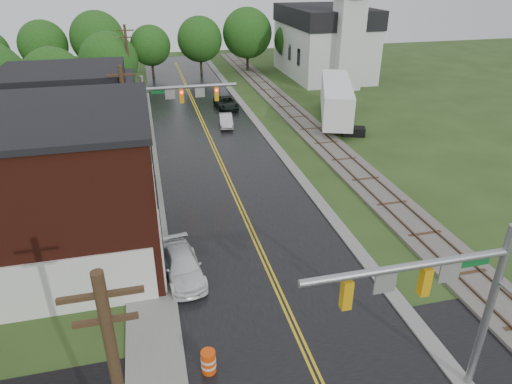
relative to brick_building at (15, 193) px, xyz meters
name	(u,v)px	position (x,y,z in m)	size (l,w,h in m)	color
main_road	(213,146)	(12.48, 15.00, -4.15)	(10.00, 90.00, 0.02)	black
curb_right	(258,125)	(17.88, 20.00, -4.15)	(0.80, 70.00, 0.12)	gray
sidewalk_left	(144,176)	(6.28, 10.00, -4.15)	(2.40, 50.00, 0.12)	gray
brick_building	(15,193)	(0.00, 0.00, 0.00)	(14.30, 10.30, 8.30)	#4C1A10
yellow_house	(73,137)	(1.48, 11.00, -0.95)	(8.00, 7.00, 6.40)	tan
darkred_building	(97,114)	(2.48, 20.00, -1.95)	(7.00, 6.00, 4.40)	#3F0F0C
church	(327,35)	(32.48, 38.74, 1.68)	(10.40, 18.40, 20.00)	silver
railroad	(301,120)	(22.48, 20.00, -4.05)	(3.20, 80.00, 0.30)	#59544C
traffic_signal_near	(442,291)	(15.96, -13.00, 0.82)	(7.34, 0.30, 7.20)	gray
traffic_signal_far	(172,103)	(9.01, 12.00, 0.82)	(7.34, 0.43, 7.20)	gray
utility_pole_b	(128,130)	(5.68, 7.00, 0.57)	(1.80, 0.28, 9.00)	#382616
utility_pole_c	(129,66)	(5.68, 29.00, 0.57)	(1.80, 0.28, 9.00)	#382616
tree_left_c	(55,80)	(-1.36, 24.90, 0.36)	(6.00, 6.00, 7.65)	black
tree_left_e	(110,63)	(3.64, 30.90, 0.66)	(6.40, 6.40, 8.16)	black
suv_dark	(226,103)	(15.78, 26.44, -3.51)	(2.13, 4.62, 1.28)	black
sedan_silver	(226,121)	(14.63, 20.29, -3.56)	(1.25, 3.60, 1.19)	silver
pickup_white	(182,266)	(7.97, -3.48, -3.50)	(1.83, 4.50, 1.31)	white
semi_trailer	(336,99)	(25.95, 19.36, -1.80)	(6.95, 12.86, 3.97)	black
construction_barrel	(209,362)	(8.36, -10.00, -3.63)	(0.59, 0.59, 1.05)	#EB450A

